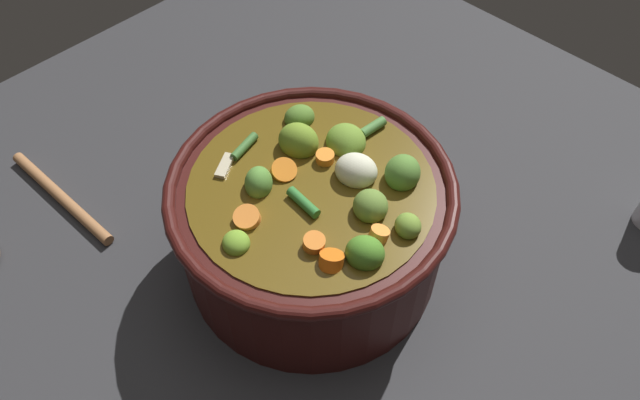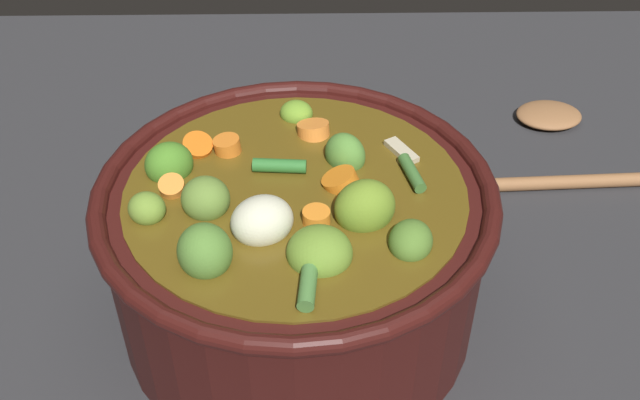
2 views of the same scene
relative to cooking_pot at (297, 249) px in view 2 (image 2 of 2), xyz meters
The scene contains 3 objects.
ground_plane 0.07m from the cooking_pot, 153.92° to the left, with size 1.10×1.10×0.00m, color #2D2D30.
cooking_pot is the anchor object (origin of this frame).
wooden_spoon 0.37m from the cooking_pot, 129.62° to the left, with size 0.16×0.20×0.02m.
Camera 2 is at (0.42, 0.01, 0.48)m, focal length 41.98 mm.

